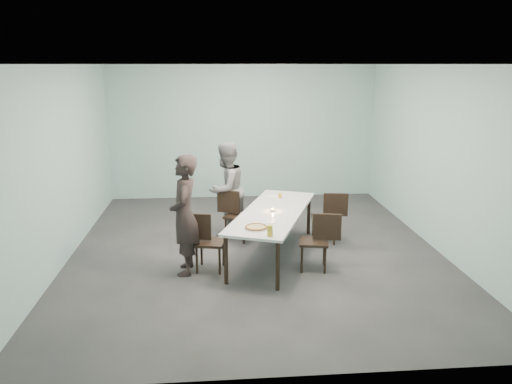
{
  "coord_description": "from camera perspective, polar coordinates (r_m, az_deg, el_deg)",
  "views": [
    {
      "loc": [
        -0.67,
        -7.78,
        3.0
      ],
      "look_at": [
        0.0,
        -0.02,
        1.0
      ],
      "focal_mm": 35.0,
      "sensor_mm": 36.0,
      "label": 1
    }
  ],
  "objects": [
    {
      "name": "tealight",
      "position": [
        7.86,
        1.93,
        -2.09
      ],
      "size": [
        0.06,
        0.06,
        0.05
      ],
      "color": "silver",
      "rests_on": "table"
    },
    {
      "name": "chair_near_right",
      "position": [
        7.5,
        7.24,
        -5.17
      ],
      "size": [
        0.64,
        0.49,
        0.87
      ],
      "rotation": [
        0.0,
        0.0,
        2.96
      ],
      "color": "black",
      "rests_on": "ground"
    },
    {
      "name": "ground",
      "position": [
        8.37,
        -0.01,
        -6.62
      ],
      "size": [
        7.0,
        7.0,
        0.0
      ],
      "primitive_type": "plane",
      "color": "#333335",
      "rests_on": "ground"
    },
    {
      "name": "beer_glass",
      "position": [
        6.74,
        1.59,
        -4.44
      ],
      "size": [
        0.08,
        0.08,
        0.15
      ],
      "primitive_type": "cylinder",
      "color": "gold",
      "rests_on": "table"
    },
    {
      "name": "room_shell",
      "position": [
        7.87,
        -0.01,
        7.28
      ],
      "size": [
        6.02,
        7.02,
        3.01
      ],
      "color": "#A3CECC",
      "rests_on": "ground"
    },
    {
      "name": "side_plate",
      "position": [
        7.33,
        1.69,
        -3.44
      ],
      "size": [
        0.18,
        0.18,
        0.01
      ],
      "primitive_type": "cylinder",
      "color": "white",
      "rests_on": "table"
    },
    {
      "name": "chair_far_left",
      "position": [
        8.73,
        -2.5,
        -2.26
      ],
      "size": [
        0.65,
        0.56,
        0.87
      ],
      "rotation": [
        0.0,
        0.0,
        -0.46
      ],
      "color": "black",
      "rests_on": "ground"
    },
    {
      "name": "chair_near_left",
      "position": [
        7.48,
        -5.89,
        -5.21
      ],
      "size": [
        0.64,
        0.49,
        0.87
      ],
      "rotation": [
        0.0,
        0.0,
        -0.19
      ],
      "color": "black",
      "rests_on": "ground"
    },
    {
      "name": "chair_far_right",
      "position": [
        8.67,
        8.32,
        -2.51
      ],
      "size": [
        0.63,
        0.47,
        0.87
      ],
      "rotation": [
        0.0,
        0.0,
        3.01
      ],
      "color": "black",
      "rests_on": "ground"
    },
    {
      "name": "diner_near",
      "position": [
        7.29,
        -8.17,
        -2.63
      ],
      "size": [
        0.43,
        0.65,
        1.77
      ],
      "primitive_type": "imported",
      "rotation": [
        0.0,
        0.0,
        -1.58
      ],
      "color": "black",
      "rests_on": "ground"
    },
    {
      "name": "amber_tumbler",
      "position": [
        8.66,
        2.76,
        -0.41
      ],
      "size": [
        0.07,
        0.07,
        0.08
      ],
      "primitive_type": "cylinder",
      "color": "gold",
      "rests_on": "table"
    },
    {
      "name": "water_tumbler",
      "position": [
        6.79,
        1.63,
        -4.56
      ],
      "size": [
        0.08,
        0.08,
        0.09
      ],
      "primitive_type": "cylinder",
      "color": "silver",
      "rests_on": "table"
    },
    {
      "name": "table",
      "position": [
        7.91,
        1.95,
        -2.58
      ],
      "size": [
        1.76,
        2.75,
        0.75
      ],
      "rotation": [
        0.0,
        0.0,
        -0.36
      ],
      "color": "white",
      "rests_on": "ground"
    },
    {
      "name": "menu",
      "position": [
        8.76,
        2.07,
        -0.49
      ],
      "size": [
        0.36,
        0.31,
        0.01
      ],
      "primitive_type": "cube",
      "rotation": [
        0.0,
        0.0,
        -0.36
      ],
      "color": "silver",
      "rests_on": "table"
    },
    {
      "name": "diner_far",
      "position": [
        8.9,
        -3.43,
        0.32
      ],
      "size": [
        1.01,
        1.03,
        1.68
      ],
      "primitive_type": "imported",
      "rotation": [
        0.0,
        0.0,
        -2.28
      ],
      "color": "gray",
      "rests_on": "ground"
    },
    {
      "name": "pizza",
      "position": [
        7.05,
        0.02,
        -4.06
      ],
      "size": [
        0.34,
        0.34,
        0.04
      ],
      "color": "white",
      "rests_on": "table"
    }
  ]
}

